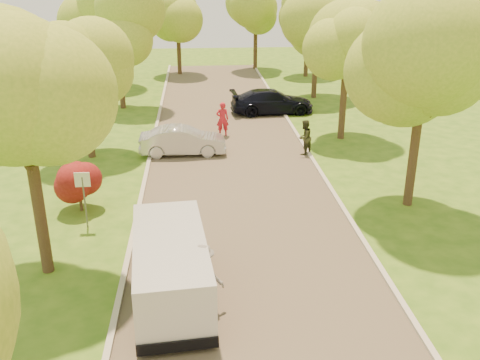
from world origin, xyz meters
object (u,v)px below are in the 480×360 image
object	(u,v)px
dark_sedan	(272,101)
person_striped	(222,119)
longboard	(204,303)
person_olive	(304,137)
street_sign	(83,188)
skateboarder	(203,275)
minivan	(171,267)
silver_sedan	(183,141)

from	to	relation	value
dark_sedan	person_striped	bearing A→B (deg)	139.40
longboard	person_olive	world-z (taller)	person_olive
street_sign	skateboarder	xyz separation A→B (m)	(4.20, -5.32, -0.53)
dark_sedan	longboard	world-z (taller)	dark_sedan
minivan	person_olive	size ratio (longest dim) A/B	2.95
skateboarder	person_olive	xyz separation A→B (m)	(5.40, 12.78, -0.13)
silver_sedan	skateboarder	size ratio (longest dim) A/B	2.38
dark_sedan	minivan	bearing A→B (deg)	160.06
person_olive	skateboarder	bearing A→B (deg)	23.22
dark_sedan	longboard	xyz separation A→B (m)	(-4.90, -21.10, -0.68)
silver_sedan	dark_sedan	distance (m)	9.62
skateboarder	person_olive	size ratio (longest dim) A/B	1.01
silver_sedan	longboard	distance (m)	13.37
street_sign	person_olive	xyz separation A→B (m)	(9.60, 7.46, -0.66)
street_sign	person_olive	distance (m)	12.18
street_sign	minivan	xyz separation A→B (m)	(3.29, -4.80, -0.54)
street_sign	longboard	world-z (taller)	street_sign
minivan	street_sign	bearing A→B (deg)	119.26
longboard	silver_sedan	bearing A→B (deg)	-65.46
dark_sedan	person_striped	xyz separation A→B (m)	(-3.49, -4.72, 0.19)
person_olive	dark_sedan	bearing A→B (deg)	-130.43
street_sign	minivan	world-z (taller)	street_sign
person_olive	minivan	bearing A→B (deg)	18.89
street_sign	dark_sedan	xyz separation A→B (m)	(9.10, 15.78, -0.78)
silver_sedan	skateboarder	world-z (taller)	skateboarder
minivan	longboard	size ratio (longest dim) A/B	5.52
dark_sedan	street_sign	bearing A→B (deg)	145.86
longboard	person_olive	size ratio (longest dim) A/B	0.54
minivan	dark_sedan	bearing A→B (deg)	69.11
street_sign	silver_sedan	xyz separation A→B (m)	(3.42, 8.01, -0.84)
silver_sedan	person_olive	distance (m)	6.21
silver_sedan	person_olive	bearing A→B (deg)	-95.14
person_striped	person_olive	xyz separation A→B (m)	(3.99, -3.59, -0.07)
street_sign	silver_sedan	world-z (taller)	street_sign
minivan	skateboarder	xyz separation A→B (m)	(0.91, -0.52, 0.02)
dark_sedan	person_striped	distance (m)	5.87
silver_sedan	skateboarder	bearing A→B (deg)	-176.72
skateboarder	person_striped	bearing A→B (deg)	-73.75
longboard	person_striped	xyz separation A→B (m)	(1.41, 16.37, 0.87)
dark_sedan	person_olive	size ratio (longest dim) A/B	2.97
street_sign	minivan	distance (m)	5.84
street_sign	person_striped	size ratio (longest dim) A/B	1.12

